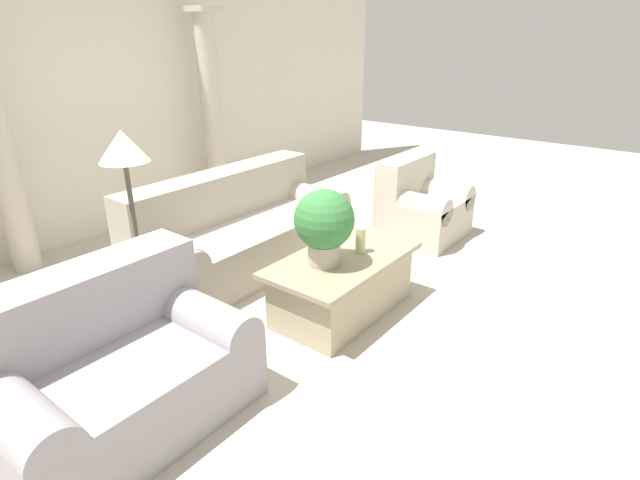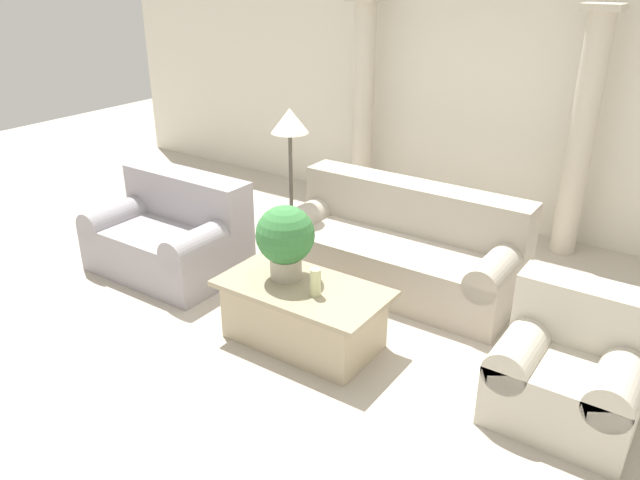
{
  "view_description": "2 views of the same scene",
  "coord_description": "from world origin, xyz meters",
  "px_view_note": "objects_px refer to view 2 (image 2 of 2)",
  "views": [
    {
      "loc": [
        -2.79,
        -2.44,
        2.07
      ],
      "look_at": [
        -0.03,
        -0.3,
        0.6
      ],
      "focal_mm": 28.0,
      "sensor_mm": 36.0,
      "label": 1
    },
    {
      "loc": [
        2.44,
        -3.71,
        2.66
      ],
      "look_at": [
        -0.14,
        0.04,
        0.62
      ],
      "focal_mm": 35.0,
      "sensor_mm": 36.0,
      "label": 2
    }
  ],
  "objects_px": {
    "loveseat": "(171,234)",
    "armchair": "(570,367)",
    "sofa_long": "(400,247)",
    "floor_lamp": "(290,131)",
    "coffee_table": "(303,314)",
    "potted_plant": "(285,238)"
  },
  "relations": [
    {
      "from": "coffee_table",
      "to": "floor_lamp",
      "type": "xyz_separation_m",
      "value": [
        -0.99,
        1.17,
        1.0
      ]
    },
    {
      "from": "loveseat",
      "to": "coffee_table",
      "type": "distance_m",
      "value": 1.78
    },
    {
      "from": "sofa_long",
      "to": "loveseat",
      "type": "bearing_deg",
      "value": -153.17
    },
    {
      "from": "potted_plant",
      "to": "coffee_table",
      "type": "bearing_deg",
      "value": -12.82
    },
    {
      "from": "loveseat",
      "to": "armchair",
      "type": "distance_m",
      "value": 3.6
    },
    {
      "from": "loveseat",
      "to": "coffee_table",
      "type": "relative_size",
      "value": 1.08
    },
    {
      "from": "sofa_long",
      "to": "loveseat",
      "type": "xyz_separation_m",
      "value": [
        -1.88,
        -0.95,
        0.01
      ]
    },
    {
      "from": "coffee_table",
      "to": "armchair",
      "type": "relative_size",
      "value": 1.48
    },
    {
      "from": "coffee_table",
      "to": "armchair",
      "type": "height_order",
      "value": "armchair"
    },
    {
      "from": "loveseat",
      "to": "sofa_long",
      "type": "bearing_deg",
      "value": 26.83
    },
    {
      "from": "sofa_long",
      "to": "armchair",
      "type": "bearing_deg",
      "value": -29.89
    },
    {
      "from": "sofa_long",
      "to": "potted_plant",
      "type": "bearing_deg",
      "value": -104.56
    },
    {
      "from": "armchair",
      "to": "coffee_table",
      "type": "bearing_deg",
      "value": -171.16
    },
    {
      "from": "coffee_table",
      "to": "sofa_long",
      "type": "bearing_deg",
      "value": 83.95
    },
    {
      "from": "loveseat",
      "to": "armchair",
      "type": "height_order",
      "value": "loveseat"
    },
    {
      "from": "sofa_long",
      "to": "floor_lamp",
      "type": "distance_m",
      "value": 1.44
    },
    {
      "from": "loveseat",
      "to": "floor_lamp",
      "type": "bearing_deg",
      "value": 48.24
    },
    {
      "from": "sofa_long",
      "to": "armchair",
      "type": "xyz_separation_m",
      "value": [
        1.72,
        -0.99,
        0.0
      ]
    },
    {
      "from": "loveseat",
      "to": "potted_plant",
      "type": "distance_m",
      "value": 1.65
    },
    {
      "from": "potted_plant",
      "to": "floor_lamp",
      "type": "bearing_deg",
      "value": 125.33
    },
    {
      "from": "sofa_long",
      "to": "floor_lamp",
      "type": "height_order",
      "value": "floor_lamp"
    },
    {
      "from": "sofa_long",
      "to": "floor_lamp",
      "type": "bearing_deg",
      "value": -174.82
    }
  ]
}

